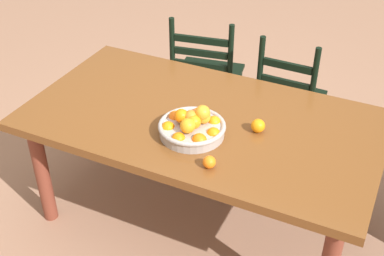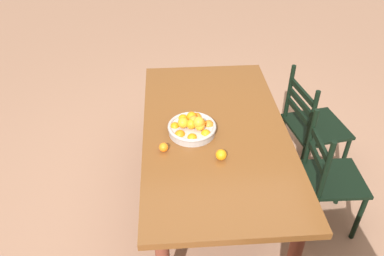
# 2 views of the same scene
# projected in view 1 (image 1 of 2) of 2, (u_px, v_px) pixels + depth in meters

# --- Properties ---
(ground_plane) EXTENTS (12.00, 12.00, 0.00)m
(ground_plane) POSITION_uv_depth(u_px,v_px,m) (200.00, 216.00, 3.09)
(ground_plane) COLOR #956C54
(dining_table) EXTENTS (1.86, 1.02, 0.72)m
(dining_table) POSITION_uv_depth(u_px,v_px,m) (201.00, 130.00, 2.72)
(dining_table) COLOR brown
(dining_table) RESTS_ON ground
(chair_near_window) EXTENTS (0.40, 0.40, 0.93)m
(chair_near_window) POSITION_uv_depth(u_px,v_px,m) (288.00, 103.00, 3.32)
(chair_near_window) COLOR black
(chair_near_window) RESTS_ON ground
(chair_by_cabinet) EXTENTS (0.52, 0.52, 0.92)m
(chair_by_cabinet) POSITION_uv_depth(u_px,v_px,m) (206.00, 77.00, 3.60)
(chair_by_cabinet) COLOR black
(chair_by_cabinet) RESTS_ON ground
(fruit_bowl) EXTENTS (0.34, 0.34, 0.15)m
(fruit_bowl) POSITION_uv_depth(u_px,v_px,m) (192.00, 126.00, 2.51)
(fruit_bowl) COLOR #A19994
(fruit_bowl) RESTS_ON dining_table
(orange_loose_0) EXTENTS (0.07, 0.07, 0.07)m
(orange_loose_0) POSITION_uv_depth(u_px,v_px,m) (258.00, 126.00, 2.54)
(orange_loose_0) COLOR orange
(orange_loose_0) RESTS_ON dining_table
(orange_loose_1) EXTENTS (0.06, 0.06, 0.06)m
(orange_loose_1) POSITION_uv_depth(u_px,v_px,m) (209.00, 162.00, 2.31)
(orange_loose_1) COLOR orange
(orange_loose_1) RESTS_ON dining_table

